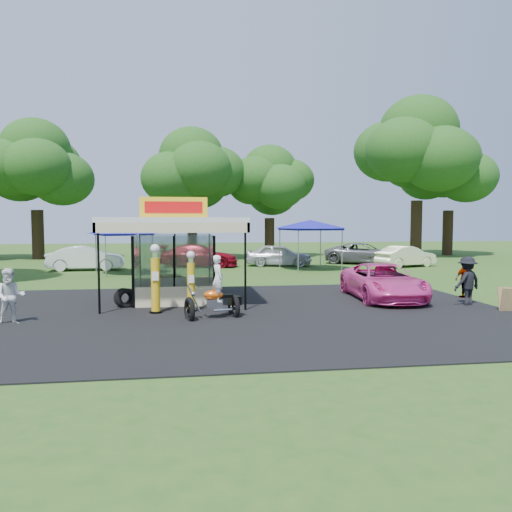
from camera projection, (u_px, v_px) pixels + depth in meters
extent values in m
plane|color=#285319|center=(238.00, 325.00, 15.54)|extent=(120.00, 120.00, 0.00)
cube|color=black|center=(231.00, 313.00, 17.51)|extent=(20.00, 14.00, 0.04)
cube|color=white|center=(175.00, 301.00, 20.17)|extent=(3.00, 3.00, 0.06)
cube|color=white|center=(174.00, 220.00, 19.95)|extent=(5.40, 5.40, 0.18)
cube|color=gold|center=(174.00, 207.00, 19.42)|extent=(2.60, 0.25, 0.80)
cube|color=red|center=(174.00, 207.00, 19.29)|extent=(2.21, 0.02, 0.45)
cylinder|color=black|center=(99.00, 269.00, 17.18)|extent=(0.08, 0.08, 3.20)
cylinder|color=black|center=(245.00, 267.00, 17.92)|extent=(0.08, 0.08, 3.20)
cylinder|color=black|center=(156.00, 312.00, 17.47)|extent=(0.46, 0.46, 0.10)
cylinder|color=gold|center=(156.00, 284.00, 17.41)|extent=(0.31, 0.31, 1.87)
cylinder|color=silver|center=(155.00, 255.00, 17.33)|extent=(0.21, 0.21, 0.21)
sphere|color=white|center=(155.00, 249.00, 17.32)|extent=(0.33, 0.33, 0.33)
cube|color=white|center=(155.00, 276.00, 17.20)|extent=(0.23, 0.02, 0.31)
cylinder|color=black|center=(191.00, 311.00, 17.78)|extent=(0.41, 0.41, 0.09)
cylinder|color=gold|center=(191.00, 286.00, 17.72)|extent=(0.28, 0.28, 1.67)
cylinder|color=silver|center=(191.00, 260.00, 17.66)|extent=(0.19, 0.19, 0.19)
sphere|color=white|center=(191.00, 255.00, 17.64)|extent=(0.30, 0.30, 0.30)
cube|color=white|center=(191.00, 279.00, 17.54)|extent=(0.20, 0.02, 0.28)
torus|color=black|center=(189.00, 310.00, 16.21)|extent=(0.39, 0.88, 0.87)
torus|color=black|center=(234.00, 307.00, 16.84)|extent=(0.39, 0.88, 0.87)
cube|color=silver|center=(214.00, 303.00, 16.54)|extent=(0.63, 0.43, 0.31)
ellipsoid|color=#E45710|center=(213.00, 295.00, 16.52)|extent=(0.66, 0.37, 0.31)
cube|color=black|center=(224.00, 296.00, 16.67)|extent=(0.62, 0.41, 0.10)
cube|color=black|center=(235.00, 300.00, 16.84)|extent=(0.44, 0.44, 0.29)
cylinder|color=silver|center=(194.00, 299.00, 16.25)|extent=(0.46, 0.18, 0.92)
cylinder|color=silver|center=(198.00, 287.00, 16.29)|extent=(0.21, 0.61, 0.05)
sphere|color=silver|center=(193.00, 294.00, 16.23)|extent=(0.17, 0.17, 0.17)
imported|color=white|center=(218.00, 278.00, 16.54)|extent=(0.51, 0.65, 1.55)
torus|color=black|center=(127.00, 298.00, 18.57)|extent=(0.81, 0.53, 0.77)
torus|color=black|center=(124.00, 298.00, 18.70)|extent=(0.83, 0.62, 0.77)
cube|color=#593819|center=(508.00, 300.00, 17.71)|extent=(0.52, 0.29, 0.87)
cube|color=#593819|center=(505.00, 299.00, 17.92)|extent=(0.52, 0.29, 0.87)
imported|color=gold|center=(176.00, 283.00, 22.31)|extent=(2.82, 1.13, 0.96)
imported|color=#ED409D|center=(383.00, 282.00, 20.56)|extent=(2.83, 5.51, 1.49)
imported|color=white|center=(10.00, 297.00, 15.59)|extent=(1.00, 0.86, 1.78)
imported|color=black|center=(467.00, 281.00, 19.07)|extent=(1.39, 1.07, 1.90)
imported|color=gray|center=(465.00, 279.00, 20.93)|extent=(1.02, 0.53, 1.66)
imported|color=white|center=(86.00, 258.00, 32.90)|extent=(4.93, 1.89, 1.60)
imported|color=maroon|center=(199.00, 256.00, 35.31)|extent=(5.81, 3.22, 1.59)
imported|color=silver|center=(279.00, 255.00, 36.03)|extent=(5.05, 3.05, 1.61)
imported|color=slate|center=(363.00, 253.00, 37.94)|extent=(6.28, 5.17, 1.59)
imported|color=#F3F1BA|center=(406.00, 256.00, 35.39)|extent=(4.82, 3.04, 1.50)
cylinder|color=gray|center=(104.00, 253.00, 31.88)|extent=(0.06, 0.06, 2.39)
cylinder|color=gray|center=(148.00, 253.00, 32.29)|extent=(0.06, 0.06, 2.39)
cylinder|color=gray|center=(97.00, 256.00, 29.13)|extent=(0.06, 0.06, 2.39)
cylinder|color=gray|center=(145.00, 256.00, 29.54)|extent=(0.06, 0.06, 2.39)
cube|color=#1A19A5|center=(123.00, 234.00, 30.62)|extent=(2.99, 2.99, 0.12)
cone|color=#1A19A5|center=(123.00, 229.00, 30.60)|extent=(4.30, 4.30, 0.50)
cylinder|color=gray|center=(283.00, 249.00, 34.64)|extent=(0.07, 0.07, 2.65)
cylinder|color=gray|center=(326.00, 248.00, 35.10)|extent=(0.07, 0.07, 2.65)
cylinder|color=gray|center=(292.00, 252.00, 31.58)|extent=(0.07, 0.07, 2.65)
cylinder|color=gray|center=(340.00, 251.00, 32.03)|extent=(0.07, 0.07, 2.65)
cube|color=#1A19A5|center=(310.00, 229.00, 33.24)|extent=(3.31, 3.31, 0.13)
cone|color=#1A19A5|center=(310.00, 224.00, 33.22)|extent=(4.77, 4.77, 0.55)
cylinder|color=black|center=(38.00, 235.00, 42.54)|extent=(1.00, 1.00, 4.20)
ellipsoid|color=#184614|center=(36.00, 171.00, 42.16)|extent=(9.76, 9.76, 8.36)
cylinder|color=black|center=(192.00, 237.00, 42.16)|extent=(0.82, 0.82, 3.84)
ellipsoid|color=#184614|center=(192.00, 178.00, 41.81)|extent=(9.21, 9.21, 7.89)
cylinder|color=black|center=(270.00, 238.00, 44.93)|extent=(0.88, 0.88, 3.53)
ellipsoid|color=#184614|center=(270.00, 187.00, 44.62)|extent=(8.24, 8.24, 7.07)
cylinder|color=black|center=(416.00, 229.00, 45.77)|extent=(1.03, 1.03, 5.13)
ellipsoid|color=#184614|center=(418.00, 156.00, 45.31)|extent=(11.97, 11.97, 10.26)
cylinder|color=black|center=(448.00, 233.00, 47.80)|extent=(0.96, 0.96, 4.27)
ellipsoid|color=#184614|center=(449.00, 177.00, 47.43)|extent=(9.64, 9.64, 8.26)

